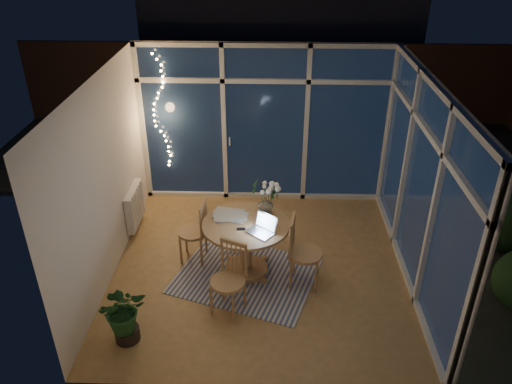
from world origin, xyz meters
TOP-DOWN VIEW (x-y plane):
  - floor at (0.00, 0.00)m, footprint 4.00×4.00m
  - ceiling at (0.00, 0.00)m, footprint 4.00×4.00m
  - wall_back at (0.00, 2.00)m, footprint 4.00×0.04m
  - wall_front at (0.00, -2.00)m, footprint 4.00×0.04m
  - wall_left at (-2.00, 0.00)m, footprint 0.04×4.00m
  - wall_right at (2.00, 0.00)m, footprint 0.04×4.00m
  - window_wall_back at (0.00, 1.96)m, footprint 4.00×0.10m
  - window_wall_right at (1.96, 0.00)m, footprint 0.10×4.00m
  - radiator at (-1.94, 0.90)m, footprint 0.10×0.70m
  - fairy_lights at (-1.65, 1.88)m, footprint 0.24×0.10m
  - garden_patio at (0.50, 5.00)m, footprint 12.00×6.00m
  - garden_fence at (0.00, 5.50)m, footprint 11.00×0.08m
  - neighbour_roof at (0.30, 8.50)m, footprint 7.00×3.00m
  - garden_shrubs at (-0.80, 3.40)m, footprint 0.90×0.90m
  - rug at (-0.21, -0.20)m, footprint 2.14×1.91m
  - dining_table at (-0.21, -0.10)m, footprint 1.44×1.44m
  - chair_left at (-0.96, 0.17)m, footprint 0.47×0.47m
  - chair_right at (0.56, -0.32)m, footprint 0.53×0.53m
  - chair_front at (-0.39, -0.88)m, footprint 0.58×0.58m
  - laptop at (-0.02, -0.31)m, footprint 0.43×0.42m
  - flower_vase at (0.04, 0.19)m, footprint 0.26×0.26m
  - bowl at (0.07, -0.12)m, footprint 0.19×0.19m
  - newspapers at (-0.43, 0.08)m, footprint 0.38×0.30m
  - phone at (-0.26, -0.24)m, footprint 0.11×0.06m
  - potted_plant at (-1.50, -1.38)m, footprint 0.68×0.65m

SIDE VIEW (x-z plane):
  - garden_patio at x=0.50m, z-range -0.11..-0.01m
  - floor at x=0.00m, z-range 0.00..0.00m
  - rug at x=-0.21m, z-range 0.00..0.01m
  - potted_plant at x=-1.50m, z-range 0.00..0.76m
  - dining_table at x=-0.21m, z-range 0.00..0.77m
  - radiator at x=-1.94m, z-range 0.11..0.69m
  - garden_shrubs at x=-0.80m, z-range 0.00..0.90m
  - chair_left at x=-0.96m, z-range 0.00..0.92m
  - chair_front at x=-0.39m, z-range 0.00..0.95m
  - chair_right at x=0.56m, z-range 0.00..1.01m
  - phone at x=-0.26m, z-range 0.77..0.78m
  - newspapers at x=-0.43m, z-range 0.77..0.80m
  - bowl at x=0.07m, z-range 0.77..0.81m
  - flower_vase at x=0.04m, z-range 0.77..0.98m
  - laptop at x=-0.02m, z-range 0.77..1.01m
  - garden_fence at x=0.00m, z-range 0.00..1.80m
  - wall_back at x=0.00m, z-range 0.00..2.60m
  - wall_front at x=0.00m, z-range 0.00..2.60m
  - wall_left at x=-2.00m, z-range 0.00..2.60m
  - wall_right at x=2.00m, z-range 0.00..2.60m
  - window_wall_back at x=0.00m, z-range 0.00..2.60m
  - window_wall_right at x=1.96m, z-range 0.00..2.60m
  - fairy_lights at x=-1.65m, z-range 0.60..2.45m
  - neighbour_roof at x=0.30m, z-range 1.10..3.30m
  - ceiling at x=0.00m, z-range 2.60..2.60m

